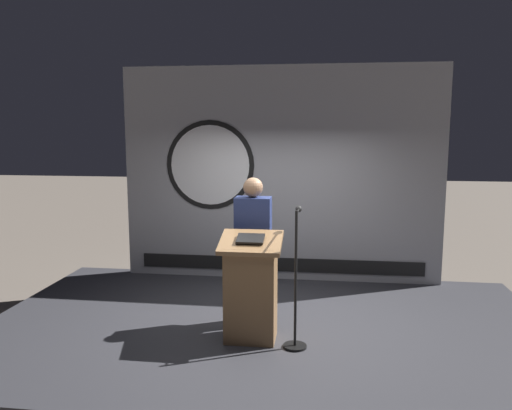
{
  "coord_description": "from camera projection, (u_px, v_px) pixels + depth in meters",
  "views": [
    {
      "loc": [
        0.63,
        -5.45,
        2.5
      ],
      "look_at": [
        -0.11,
        -0.01,
        1.67
      ],
      "focal_mm": 35.6,
      "sensor_mm": 36.0,
      "label": 1
    }
  ],
  "objects": [
    {
      "name": "banner_display",
      "position": [
        278.0,
        175.0,
        7.34
      ],
      "size": [
        4.61,
        0.12,
        3.09
      ],
      "color": "#9E9EA3",
      "rests_on": "stage_platform"
    },
    {
      "name": "ground_plane",
      "position": [
        265.0,
        350.0,
        5.8
      ],
      "size": [
        40.0,
        40.0,
        0.0
      ],
      "primitive_type": "plane",
      "color": "#6B6056"
    },
    {
      "name": "stage_platform",
      "position": [
        265.0,
        337.0,
        5.78
      ],
      "size": [
        6.4,
        4.0,
        0.3
      ],
      "primitive_type": "cube",
      "color": "#333338",
      "rests_on": "ground"
    },
    {
      "name": "speaker_person",
      "position": [
        253.0,
        250.0,
        5.72
      ],
      "size": [
        0.4,
        0.26,
        1.67
      ],
      "color": "black",
      "rests_on": "stage_platform"
    },
    {
      "name": "podium",
      "position": [
        251.0,
        289.0,
        5.29
      ],
      "size": [
        0.64,
        0.49,
        1.14
      ],
      "color": "olive",
      "rests_on": "stage_platform"
    },
    {
      "name": "microphone_stand",
      "position": [
        296.0,
        298.0,
        5.14
      ],
      "size": [
        0.24,
        0.58,
        1.41
      ],
      "color": "black",
      "rests_on": "stage_platform"
    }
  ]
}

